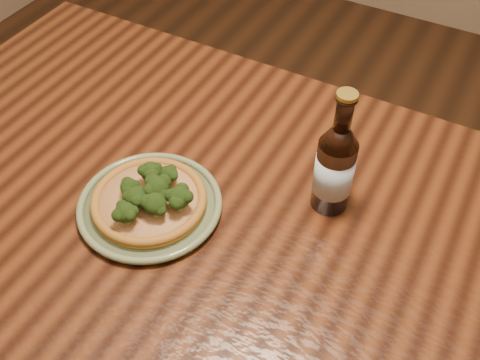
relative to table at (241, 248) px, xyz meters
The scene contains 4 objects.
table is the anchor object (origin of this frame).
plate 0.20m from the table, 158.58° to the right, with size 0.27×0.27×0.02m.
pizza 0.21m from the table, 157.86° to the right, with size 0.21×0.21×0.07m.
beer_bottle 0.25m from the table, 40.94° to the left, with size 0.07×0.07×0.26m.
Camera 1 is at (0.31, -0.48, 1.55)m, focal length 42.00 mm.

